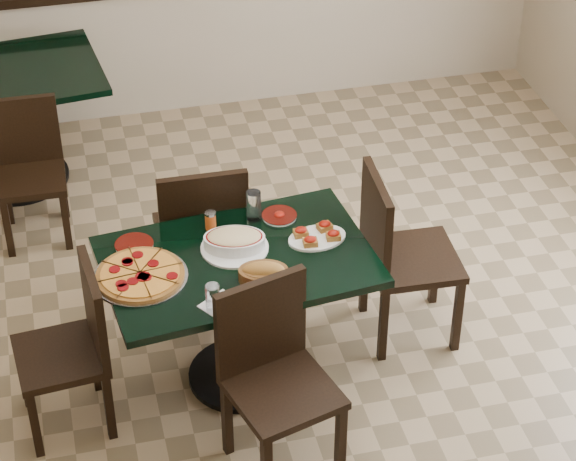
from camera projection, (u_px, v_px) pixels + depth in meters
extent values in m
plane|color=#8E7552|center=(266.00, 376.00, 5.63)|extent=(5.50, 5.50, 0.00)
cube|color=black|center=(238.00, 262.00, 5.20)|extent=(1.32, 0.92, 0.04)
cylinder|color=black|center=(240.00, 323.00, 5.42)|extent=(0.11, 0.11, 0.71)
cylinder|color=black|center=(241.00, 374.00, 5.62)|extent=(0.53, 0.53, 0.03)
cube|color=black|center=(2.00, 76.00, 6.65)|extent=(1.24, 0.96, 0.04)
cylinder|color=black|center=(11.00, 130.00, 6.87)|extent=(0.13, 0.13, 0.71)
cylinder|color=black|center=(19.00, 177.00, 7.07)|extent=(0.63, 0.63, 0.03)
cube|color=black|center=(200.00, 235.00, 5.83)|extent=(0.45, 0.45, 0.04)
cube|color=black|center=(204.00, 216.00, 5.52)|extent=(0.45, 0.05, 0.48)
cube|color=black|center=(231.00, 245.00, 6.16)|extent=(0.04, 0.04, 0.44)
cube|color=black|center=(245.00, 288.00, 5.85)|extent=(0.04, 0.04, 0.44)
cube|color=black|center=(162.00, 254.00, 6.09)|extent=(0.04, 0.04, 0.44)
cube|color=black|center=(171.00, 298.00, 5.78)|extent=(0.04, 0.04, 0.44)
cube|color=black|center=(283.00, 393.00, 4.91)|extent=(0.54, 0.54, 0.04)
cube|color=black|center=(261.00, 323.00, 4.90)|extent=(0.43, 0.16, 0.47)
cube|color=black|center=(227.00, 419.00, 5.10)|extent=(0.05, 0.05, 0.43)
cube|color=black|center=(341.00, 442.00, 4.99)|extent=(0.05, 0.05, 0.43)
cube|color=black|center=(298.00, 390.00, 5.25)|extent=(0.05, 0.05, 0.43)
cube|color=black|center=(413.00, 259.00, 5.65)|extent=(0.47, 0.47, 0.04)
cube|color=black|center=(376.00, 222.00, 5.47)|extent=(0.06, 0.45, 0.48)
cube|color=black|center=(458.00, 316.00, 5.67)|extent=(0.04, 0.04, 0.44)
cube|color=black|center=(383.00, 325.00, 5.61)|extent=(0.04, 0.04, 0.44)
cube|color=black|center=(435.00, 269.00, 5.98)|extent=(0.04, 0.04, 0.44)
cube|color=black|center=(364.00, 278.00, 5.92)|extent=(0.04, 0.04, 0.44)
cube|color=black|center=(60.00, 356.00, 5.15)|extent=(0.44, 0.44, 0.04)
cube|color=black|center=(94.00, 309.00, 5.05)|extent=(0.08, 0.40, 0.43)
cube|color=black|center=(24.00, 375.00, 5.36)|extent=(0.04, 0.04, 0.39)
cube|color=black|center=(95.00, 359.00, 5.45)|extent=(0.04, 0.04, 0.39)
cube|color=black|center=(35.00, 424.00, 5.10)|extent=(0.04, 0.04, 0.39)
cube|color=black|center=(109.00, 407.00, 5.19)|extent=(0.04, 0.04, 0.39)
cube|color=black|center=(31.00, 179.00, 6.36)|extent=(0.39, 0.39, 0.04)
cube|color=black|center=(25.00, 130.00, 6.37)|extent=(0.39, 0.05, 0.41)
cube|color=black|center=(8.00, 229.00, 6.33)|extent=(0.04, 0.04, 0.37)
cube|color=black|center=(7.00, 197.00, 6.59)|extent=(0.04, 0.04, 0.37)
cube|color=black|center=(66.00, 222.00, 6.38)|extent=(0.04, 0.04, 0.37)
cube|color=black|center=(63.00, 190.00, 6.64)|extent=(0.04, 0.04, 0.37)
cylinder|color=#A9A9AF|center=(140.00, 277.00, 5.07)|extent=(0.43, 0.43, 0.01)
cylinder|color=#91581F|center=(140.00, 275.00, 5.06)|extent=(0.40, 0.40, 0.02)
cylinder|color=orange|center=(140.00, 273.00, 5.05)|extent=(0.36, 0.36, 0.01)
cylinder|color=white|center=(235.00, 248.00, 5.24)|extent=(0.32, 0.32, 0.01)
ellipsoid|color=#CAB48B|center=(234.00, 237.00, 5.20)|extent=(0.28, 0.21, 0.04)
ellipsoid|color=#AA712F|center=(263.00, 270.00, 5.02)|extent=(0.21, 0.13, 0.08)
cylinder|color=white|center=(240.00, 303.00, 4.92)|extent=(0.18, 0.18, 0.01)
cylinder|color=#3B0804|center=(240.00, 302.00, 4.91)|extent=(0.18, 0.18, 0.00)
cylinder|color=white|center=(279.00, 216.00, 5.45)|extent=(0.17, 0.17, 0.01)
cylinder|color=#3B0804|center=(279.00, 215.00, 5.44)|extent=(0.17, 0.17, 0.00)
ellipsoid|color=#A80C08|center=(279.00, 214.00, 5.44)|extent=(0.05, 0.05, 0.02)
cylinder|color=white|center=(134.00, 245.00, 5.26)|extent=(0.18, 0.18, 0.01)
cylinder|color=#3B0804|center=(134.00, 244.00, 5.25)|extent=(0.18, 0.18, 0.00)
cube|color=silver|center=(223.00, 306.00, 4.91)|extent=(0.22, 0.22, 0.00)
cube|color=#A9A9AF|center=(227.00, 304.00, 4.91)|extent=(0.10, 0.13, 0.00)
cylinder|color=white|center=(254.00, 206.00, 5.40)|extent=(0.07, 0.07, 0.15)
cylinder|color=white|center=(213.00, 298.00, 4.85)|extent=(0.06, 0.06, 0.14)
cylinder|color=#C54A15|center=(211.00, 221.00, 5.35)|extent=(0.05, 0.05, 0.08)
cylinder|color=#A9A9AF|center=(210.00, 213.00, 5.33)|extent=(0.05, 0.05, 0.01)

